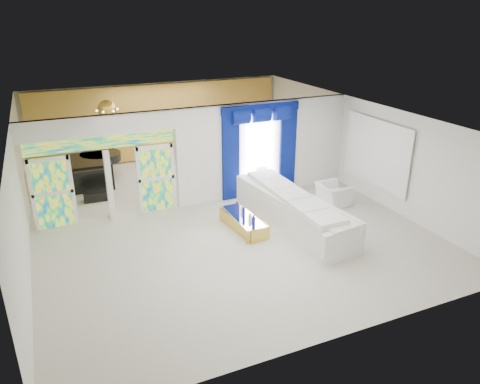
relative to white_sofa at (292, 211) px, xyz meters
name	(u,v)px	position (x,y,z in m)	size (l,w,h in m)	color
floor	(214,214)	(-1.73, 1.55, -0.43)	(12.00, 12.00, 0.00)	#B7AF9E
dividing_wall	(265,148)	(0.42, 2.55, 1.07)	(5.70, 0.18, 3.00)	white
dividing_header	(100,125)	(-4.58, 2.55, 2.30)	(4.30, 0.18, 0.55)	white
stained_panel_left	(53,193)	(-6.01, 2.55, 0.57)	(0.95, 0.04, 2.00)	#994C3F
stained_panel_right	(156,178)	(-3.16, 2.55, 0.57)	(0.95, 0.04, 2.00)	#994C3F
stained_transom	(102,143)	(-4.58, 2.55, 1.82)	(4.00, 0.05, 0.35)	#994C3F
window_pane	(260,151)	(0.17, 2.45, 1.02)	(1.00, 0.02, 2.30)	white
blue_drape_left	(231,157)	(-0.83, 2.42, 0.97)	(0.55, 0.10, 2.80)	#04104D
blue_drape_right	(288,149)	(1.17, 2.42, 0.97)	(0.55, 0.10, 2.80)	#04104D
blue_pelmet	(261,108)	(0.17, 2.42, 2.39)	(2.60, 0.12, 0.25)	#04104D
wall_mirror	(377,153)	(3.21, 0.55, 1.12)	(0.04, 2.70, 1.90)	white
gold_curtains	(160,122)	(-1.73, 7.45, 1.07)	(9.70, 0.12, 2.90)	#B5802B
white_sofa	(292,211)	(0.00, 0.00, 0.00)	(0.96, 4.48, 0.85)	white
coffee_table	(244,223)	(-1.35, 0.30, -0.23)	(0.57, 1.72, 0.38)	gold
console_table	(270,189)	(0.46, 2.27, -0.24)	(1.12, 0.36, 0.37)	white
table_lamp	(262,176)	(0.16, 2.27, 0.24)	(0.36, 0.36, 0.58)	silver
armchair	(333,194)	(1.93, 0.82, -0.11)	(0.97, 0.85, 0.63)	white
grand_piano	(91,172)	(-4.72, 5.60, 0.02)	(1.35, 1.77, 0.89)	black
piano_bench	(98,196)	(-4.72, 4.00, -0.28)	(0.87, 0.34, 0.29)	black
tv_console	(36,187)	(-6.46, 4.85, 0.01)	(0.60, 0.54, 0.87)	tan
chandelier	(107,110)	(-4.03, 4.95, 2.22)	(0.60, 0.60, 0.60)	gold
decanters	(246,214)	(-1.32, 0.22, 0.05)	(0.18, 1.18, 0.24)	navy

